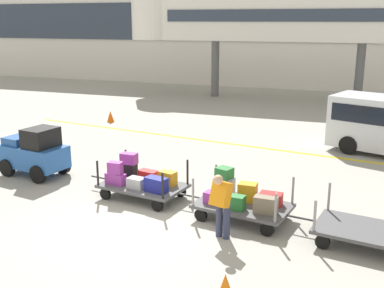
{
  "coord_description": "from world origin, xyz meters",
  "views": [
    {
      "loc": [
        4.89,
        -9.26,
        4.83
      ],
      "look_at": [
        -0.15,
        4.89,
        0.86
      ],
      "focal_mm": 44.04,
      "sensor_mm": 36.0,
      "label": 1
    }
  ],
  "objects_px": {
    "baggage_tug": "(35,152)",
    "baggage_handler": "(221,203)",
    "safety_cone_near": "(111,116)",
    "baggage_cart_tail": "(369,232)",
    "baggage_cart_lead": "(141,180)",
    "safety_cone_far": "(225,288)",
    "baggage_cart_middle": "(242,199)"
  },
  "relations": [
    {
      "from": "baggage_tug",
      "to": "baggage_handler",
      "type": "xyz_separation_m",
      "value": [
        6.86,
        -2.37,
        0.11
      ]
    },
    {
      "from": "baggage_handler",
      "to": "safety_cone_near",
      "type": "distance_m",
      "value": 13.47
    },
    {
      "from": "baggage_cart_tail",
      "to": "baggage_cart_lead",
      "type": "bearing_deg",
      "value": 170.69
    },
    {
      "from": "baggage_tug",
      "to": "baggage_handler",
      "type": "relative_size",
      "value": 1.44
    },
    {
      "from": "baggage_handler",
      "to": "baggage_cart_lead",
      "type": "bearing_deg",
      "value": 148.84
    },
    {
      "from": "safety_cone_far",
      "to": "baggage_cart_middle",
      "type": "bearing_deg",
      "value": 99.32
    },
    {
      "from": "baggage_handler",
      "to": "safety_cone_far",
      "type": "bearing_deg",
      "value": -72.09
    },
    {
      "from": "baggage_tug",
      "to": "baggage_cart_middle",
      "type": "bearing_deg",
      "value": -8.98
    },
    {
      "from": "baggage_cart_lead",
      "to": "baggage_handler",
      "type": "height_order",
      "value": "baggage_handler"
    },
    {
      "from": "baggage_tug",
      "to": "baggage_cart_lead",
      "type": "bearing_deg",
      "value": -9.47
    },
    {
      "from": "baggage_tug",
      "to": "safety_cone_far",
      "type": "distance_m",
      "value": 9.01
    },
    {
      "from": "baggage_tug",
      "to": "baggage_cart_middle",
      "type": "height_order",
      "value": "baggage_tug"
    },
    {
      "from": "baggage_cart_middle",
      "to": "baggage_cart_tail",
      "type": "bearing_deg",
      "value": -10.3
    },
    {
      "from": "baggage_cart_tail",
      "to": "safety_cone_near",
      "type": "height_order",
      "value": "baggage_cart_tail"
    },
    {
      "from": "baggage_cart_lead",
      "to": "baggage_cart_middle",
      "type": "bearing_deg",
      "value": -8.31
    },
    {
      "from": "baggage_cart_middle",
      "to": "safety_cone_far",
      "type": "xyz_separation_m",
      "value": [
        0.6,
        -3.65,
        -0.23
      ]
    },
    {
      "from": "baggage_cart_middle",
      "to": "baggage_cart_tail",
      "type": "xyz_separation_m",
      "value": [
        2.99,
        -0.54,
        -0.16
      ]
    },
    {
      "from": "baggage_cart_tail",
      "to": "safety_cone_near",
      "type": "bearing_deg",
      "value": 140.71
    },
    {
      "from": "baggage_tug",
      "to": "baggage_handler",
      "type": "height_order",
      "value": "baggage_tug"
    },
    {
      "from": "baggage_handler",
      "to": "safety_cone_far",
      "type": "height_order",
      "value": "baggage_handler"
    },
    {
      "from": "baggage_cart_middle",
      "to": "baggage_cart_lead",
      "type": "bearing_deg",
      "value": 171.69
    },
    {
      "from": "safety_cone_near",
      "to": "baggage_cart_tail",
      "type": "bearing_deg",
      "value": -39.29
    },
    {
      "from": "baggage_tug",
      "to": "baggage_cart_lead",
      "type": "relative_size",
      "value": 0.73
    },
    {
      "from": "safety_cone_near",
      "to": "baggage_tug",
      "type": "bearing_deg",
      "value": -77.67
    },
    {
      "from": "baggage_tug",
      "to": "safety_cone_near",
      "type": "xyz_separation_m",
      "value": [
        -1.74,
        7.97,
        -0.48
      ]
    },
    {
      "from": "baggage_handler",
      "to": "baggage_cart_middle",
      "type": "bearing_deg",
      "value": 82.2
    },
    {
      "from": "baggage_cart_tail",
      "to": "safety_cone_near",
      "type": "relative_size",
      "value": 5.6
    },
    {
      "from": "baggage_cart_lead",
      "to": "safety_cone_near",
      "type": "distance_m",
      "value": 10.41
    },
    {
      "from": "baggage_cart_middle",
      "to": "baggage_tug",
      "type": "bearing_deg",
      "value": 171.02
    },
    {
      "from": "baggage_cart_lead",
      "to": "baggage_handler",
      "type": "distance_m",
      "value": 3.3
    },
    {
      "from": "baggage_cart_middle",
      "to": "baggage_handler",
      "type": "distance_m",
      "value": 1.32
    },
    {
      "from": "baggage_tug",
      "to": "baggage_cart_middle",
      "type": "xyz_separation_m",
      "value": [
        7.03,
        -1.11,
        -0.24
      ]
    }
  ]
}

